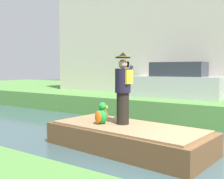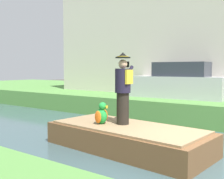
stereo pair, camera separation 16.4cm
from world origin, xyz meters
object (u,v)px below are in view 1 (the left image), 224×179
(person_pirate, at_px, (123,89))
(parrot_plush, at_px, (102,115))
(boat, at_px, (127,137))
(parked_car_silver, at_px, (176,83))

(person_pirate, xyz_separation_m, parrot_plush, (-0.30, 0.47, -0.68))
(boat, height_order, person_pirate, person_pirate)
(boat, height_order, parked_car_silver, parked_car_silver)
(boat, xyz_separation_m, person_pirate, (0.09, 0.18, 1.23))
(boat, relative_size, parrot_plush, 7.61)
(boat, xyz_separation_m, parrot_plush, (-0.21, 0.65, 0.55))
(parked_car_silver, bearing_deg, person_pirate, -172.32)
(parrot_plush, distance_m, parked_car_silver, 5.69)
(parrot_plush, bearing_deg, person_pirate, -57.69)
(boat, bearing_deg, parked_car_silver, 9.36)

